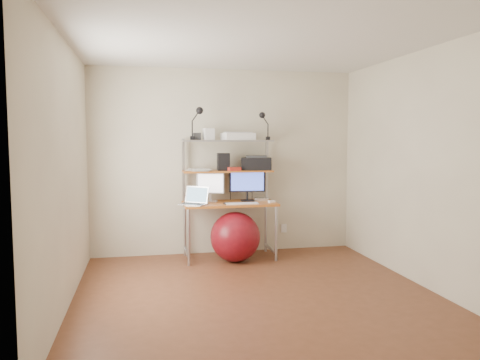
% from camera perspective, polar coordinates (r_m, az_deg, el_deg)
% --- Properties ---
extents(room, '(3.60, 3.60, 3.60)m').
position_cam_1_polar(room, '(4.65, 1.94, 1.15)').
color(room, brown).
rests_on(room, ground).
extents(computer_desk, '(1.20, 0.60, 1.57)m').
position_cam_1_polar(computer_desk, '(6.14, -1.40, -0.67)').
color(computer_desk, '#BF6225').
rests_on(computer_desk, ground).
extents(desktop, '(1.20, 0.60, 0.00)m').
position_cam_1_polar(desktop, '(6.10, -1.29, -2.75)').
color(desktop, '#BF6225').
rests_on(desktop, computer_desk).
extents(mid_shelf, '(1.18, 0.34, 0.00)m').
position_cam_1_polar(mid_shelf, '(6.19, -1.52, 1.19)').
color(mid_shelf, '#BF6225').
rests_on(mid_shelf, computer_desk).
extents(top_shelf, '(1.18, 0.34, 0.00)m').
position_cam_1_polar(top_shelf, '(6.17, -1.53, 4.90)').
color(top_shelf, '#A9A9AE').
rests_on(top_shelf, computer_desk).
extents(floor, '(3.60, 3.60, 0.00)m').
position_cam_1_polar(floor, '(4.89, 1.90, -13.63)').
color(floor, brown).
rests_on(floor, ground).
extents(wall_outlet, '(0.08, 0.01, 0.12)m').
position_cam_1_polar(wall_outlet, '(6.70, 5.37, -5.87)').
color(wall_outlet, white).
rests_on(wall_outlet, room).
extents(monitor_silver, '(0.36, 0.17, 0.41)m').
position_cam_1_polar(monitor_silver, '(6.16, -3.64, -0.65)').
color(monitor_silver, silver).
rests_on(monitor_silver, desktop).
extents(monitor_black, '(0.49, 0.15, 0.49)m').
position_cam_1_polar(monitor_black, '(6.22, 0.89, -0.34)').
color(monitor_black, black).
rests_on(monitor_black, desktop).
extents(laptop, '(0.41, 0.40, 0.28)m').
position_cam_1_polar(laptop, '(5.94, -5.49, -2.52)').
color(laptop, '#BBBBC0').
rests_on(laptop, desktop).
extents(keyboard, '(0.42, 0.12, 0.01)m').
position_cam_1_polar(keyboard, '(5.95, 0.23, -2.88)').
color(keyboard, white).
rests_on(keyboard, desktop).
extents(mouse, '(0.10, 0.07, 0.02)m').
position_cam_1_polar(mouse, '(6.11, 3.90, -2.63)').
color(mouse, white).
rests_on(mouse, desktop).
extents(mac_mini, '(0.24, 0.24, 0.04)m').
position_cam_1_polar(mac_mini, '(6.31, 2.68, -2.32)').
color(mac_mini, '#BBBBC0').
rests_on(mac_mini, desktop).
extents(phone, '(0.09, 0.14, 0.01)m').
position_cam_1_polar(phone, '(5.95, -1.57, -2.89)').
color(phone, black).
rests_on(phone, desktop).
extents(printer, '(0.45, 0.36, 0.19)m').
position_cam_1_polar(printer, '(6.27, 2.01, 2.05)').
color(printer, black).
rests_on(printer, mid_shelf).
extents(nas_cube, '(0.16, 0.16, 0.23)m').
position_cam_1_polar(nas_cube, '(6.15, -2.04, 2.23)').
color(nas_cube, black).
rests_on(nas_cube, mid_shelf).
extents(red_box, '(0.19, 0.15, 0.05)m').
position_cam_1_polar(red_box, '(6.10, -0.76, 1.35)').
color(red_box, red).
rests_on(red_box, mid_shelf).
extents(scanner, '(0.44, 0.32, 0.11)m').
position_cam_1_polar(scanner, '(6.20, -0.26, 5.37)').
color(scanner, white).
rests_on(scanner, top_shelf).
extents(box_white, '(0.15, 0.14, 0.15)m').
position_cam_1_polar(box_white, '(6.13, -3.86, 5.60)').
color(box_white, white).
rests_on(box_white, top_shelf).
extents(box_grey, '(0.10, 0.10, 0.09)m').
position_cam_1_polar(box_grey, '(6.11, -5.28, 5.32)').
color(box_grey, '#2E2F31').
rests_on(box_grey, top_shelf).
extents(clip_lamp_left, '(0.17, 0.09, 0.42)m').
position_cam_1_polar(clip_lamp_left, '(6.05, -5.14, 7.79)').
color(clip_lamp_left, black).
rests_on(clip_lamp_left, top_shelf).
extents(clip_lamp_right, '(0.15, 0.08, 0.37)m').
position_cam_1_polar(clip_lamp_right, '(6.24, 2.87, 7.36)').
color(clip_lamp_right, black).
rests_on(clip_lamp_right, top_shelf).
extents(exercise_ball, '(0.64, 0.64, 0.64)m').
position_cam_1_polar(exercise_ball, '(6.01, -0.59, -6.94)').
color(exercise_ball, maroon).
rests_on(exercise_ball, floor).
extents(paper_stack, '(0.34, 0.42, 0.02)m').
position_cam_1_polar(paper_stack, '(6.13, -4.92, 1.25)').
color(paper_stack, white).
rests_on(paper_stack, mid_shelf).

